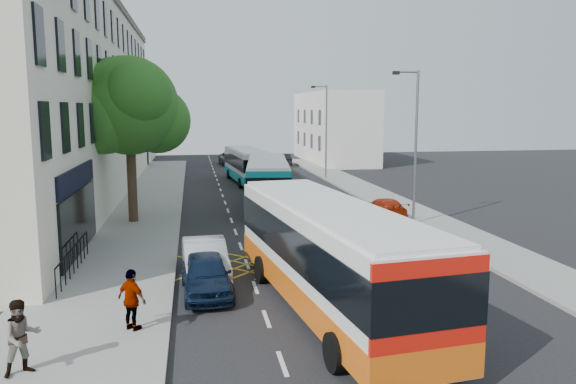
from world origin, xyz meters
name	(u,v)px	position (x,y,z in m)	size (l,w,h in m)	color
ground	(369,312)	(0.00, 0.00, 0.00)	(120.00, 120.00, 0.00)	black
pavement_left	(134,222)	(-8.50, 15.00, 0.07)	(5.00, 70.00, 0.15)	gray
pavement_right	(413,213)	(7.50, 15.00, 0.07)	(3.00, 70.00, 0.15)	gray
terrace_main	(60,100)	(-14.00, 24.49, 6.76)	(8.30, 45.00, 13.50)	beige
terrace_far	(118,118)	(-14.00, 55.00, 5.00)	(8.00, 20.00, 10.00)	silver
building_right	(333,127)	(11.00, 48.00, 4.00)	(6.00, 18.00, 8.00)	silver
street_tree	(129,107)	(-8.51, 14.97, 6.29)	(6.30, 5.70, 8.80)	#382619
lamp_near	(414,139)	(6.20, 12.00, 4.62)	(1.45, 0.15, 8.00)	slate
lamp_far	(325,126)	(6.20, 32.00, 4.62)	(1.45, 0.15, 8.00)	slate
railings	(73,259)	(-9.70, 5.30, 0.72)	(0.08, 5.60, 1.14)	black
bus_near	(329,255)	(-1.18, 0.47, 1.76)	(4.20, 12.14, 3.35)	silver
bus_mid	(268,182)	(-0.62, 18.96, 1.59)	(3.79, 10.98, 3.02)	silver
bus_far	(247,165)	(-0.78, 30.94, 1.48)	(3.16, 10.19, 2.82)	silver
motorbike	(369,304)	(-0.61, -1.80, 0.95)	(0.71, 2.27, 2.01)	black
parked_car_blue	(206,274)	(-4.90, 2.60, 0.68)	(1.61, 4.01, 1.37)	#0C1A32
parked_car_silver	(205,260)	(-4.90, 4.36, 0.72)	(1.53, 4.38, 1.44)	#AFB2B8
red_hatchback	(385,208)	(5.50, 14.31, 0.57)	(1.59, 3.92, 1.14)	#AB2307
distant_car_grey	(231,158)	(-1.05, 45.85, 0.72)	(2.39, 5.19, 1.44)	#414248
distant_car_silver	(281,166)	(3.18, 37.47, 0.64)	(1.50, 3.73, 1.27)	#94979B
distant_car_dark	(282,160)	(4.31, 44.11, 0.66)	(1.40, 4.02, 1.32)	black
pedestrian_near	(22,337)	(-9.23, -2.81, 1.04)	(0.86, 0.67, 1.78)	gray
pedestrian_far	(132,300)	(-7.00, -0.55, 1.01)	(1.01, 0.42, 1.73)	gray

